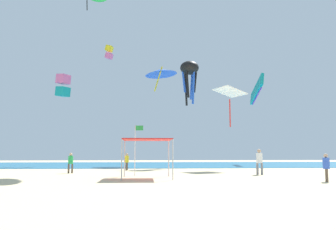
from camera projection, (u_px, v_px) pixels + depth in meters
ground at (193, 180)px, 21.11m from camera, size 110.00×110.00×0.10m
ocean_strip at (165, 164)px, 47.51m from camera, size 110.00×24.65×0.03m
canopy_tent at (147, 141)px, 21.86m from camera, size 3.11×3.28×2.50m
person_near_tent at (259, 160)px, 25.22m from camera, size 0.45×0.45×1.90m
person_leftmost at (71, 161)px, 27.12m from camera, size 0.40×0.39×1.62m
person_central at (326, 165)px, 19.11m from camera, size 0.37×0.39×1.57m
person_rightmost at (127, 160)px, 31.59m from camera, size 0.38×0.42×1.60m
banner_flag at (136, 145)px, 24.47m from camera, size 0.61×0.06×3.60m
kite_delta_blue at (161, 72)px, 46.30m from camera, size 5.31×5.27×3.68m
kite_box_pink at (63, 85)px, 43.32m from camera, size 1.93×1.90×2.93m
kite_parafoil_teal at (257, 90)px, 51.01m from camera, size 1.09×6.50×3.95m
kite_diamond_white at (230, 94)px, 33.82m from camera, size 3.38×3.42×3.90m
kite_octopus_black at (189, 70)px, 40.23m from camera, size 2.32×2.32×5.25m
kite_box_yellow at (109, 52)px, 48.99m from camera, size 1.25×1.13×2.08m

